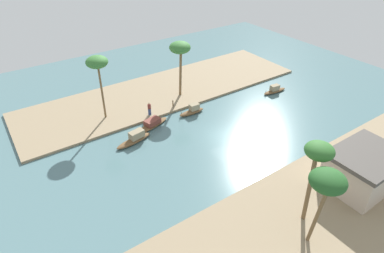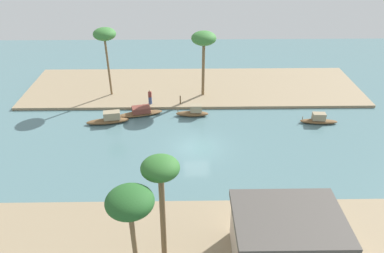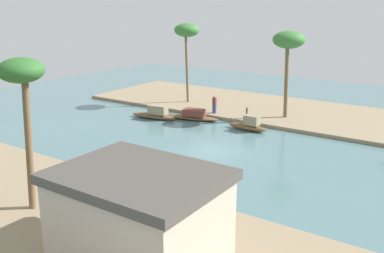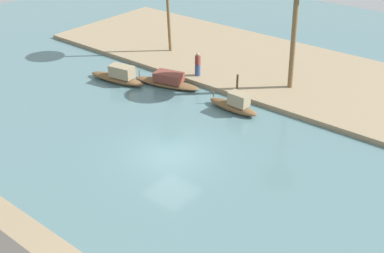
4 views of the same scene
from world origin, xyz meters
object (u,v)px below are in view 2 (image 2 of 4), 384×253
object	(u,v)px
sampan_upstream_small	(140,112)
mooring_post	(180,100)
sampan_with_tall_canopy	(193,112)
riverside_building	(286,239)
palm_tree_left_near	(204,40)
sampan_open_hull	(319,120)
palm_tree_right_short	(130,204)
person_on_near_bank	(150,98)
palm_tree_left_far	(105,36)
palm_tree_right_tall	(161,174)
sampan_midstream	(109,119)

from	to	relation	value
sampan_upstream_small	mooring_post	distance (m)	4.90
sampan_with_tall_canopy	sampan_upstream_small	xyz separation A→B (m)	(5.82, -0.24, -0.08)
riverside_building	mooring_post	bearing A→B (deg)	-73.18
palm_tree_left_near	riverside_building	bearing A→B (deg)	99.28
sampan_open_hull	palm_tree_right_short	xyz separation A→B (m)	(16.95, 19.78, 6.11)
person_on_near_bank	palm_tree_left_near	world-z (taller)	palm_tree_left_near
mooring_post	palm_tree_right_short	xyz separation A→B (m)	(2.25, 24.05, 5.73)
sampan_open_hull	palm_tree_left_far	xyz separation A→B (m)	(23.04, -6.79, 7.15)
palm_tree_left_far	sampan_open_hull	bearing A→B (deg)	163.57
sampan_upstream_small	palm_tree_left_near	world-z (taller)	palm_tree_left_near
palm_tree_right_tall	riverside_building	distance (m)	8.87
person_on_near_bank	sampan_midstream	bearing A→B (deg)	-126.99
person_on_near_bank	palm_tree_right_tall	size ratio (longest dim) A/B	0.22
person_on_near_bank	palm_tree_right_short	world-z (taller)	palm_tree_right_short
sampan_upstream_small	palm_tree_right_tall	size ratio (longest dim) A/B	0.67
mooring_post	sampan_with_tall_canopy	bearing A→B (deg)	120.95
sampan_upstream_small	sampan_open_hull	bearing A→B (deg)	159.49
sampan_upstream_small	palm_tree_right_short	world-z (taller)	palm_tree_right_short
mooring_post	riverside_building	world-z (taller)	riverside_building
sampan_open_hull	palm_tree_left_near	size ratio (longest dim) A/B	0.51
sampan_open_hull	palm_tree_left_near	world-z (taller)	palm_tree_left_near
sampan_open_hull	palm_tree_left_far	size ratio (longest dim) A/B	0.49
sampan_midstream	person_on_near_bank	bearing A→B (deg)	-145.28
mooring_post	palm_tree_left_near	distance (m)	7.19
person_on_near_bank	palm_tree_right_tall	bearing A→B (deg)	-74.29
sampan_midstream	person_on_near_bank	world-z (taller)	person_on_near_bank
sampan_with_tall_canopy	sampan_upstream_small	bearing A→B (deg)	-0.85
palm_tree_right_tall	sampan_open_hull	bearing A→B (deg)	-131.00
person_on_near_bank	palm_tree_left_near	bearing A→B (deg)	28.37
palm_tree_right_short	riverside_building	bearing A→B (deg)	-170.17
sampan_with_tall_canopy	palm_tree_left_far	world-z (taller)	palm_tree_left_far
sampan_midstream	person_on_near_bank	distance (m)	5.66
palm_tree_left_far	mooring_post	bearing A→B (deg)	163.12
sampan_upstream_small	palm_tree_left_near	bearing A→B (deg)	-162.20
sampan_midstream	palm_tree_right_short	xyz separation A→B (m)	(-5.24, 20.18, 6.05)
palm_tree_left_near	riverside_building	world-z (taller)	palm_tree_left_near
sampan_open_hull	palm_tree_right_short	bearing A→B (deg)	53.24
sampan_open_hull	riverside_building	distance (m)	19.97
sampan_upstream_small	palm_tree_right_short	distance (m)	22.81
person_on_near_bank	mooring_post	world-z (taller)	person_on_near_bank
mooring_post	palm_tree_right_short	world-z (taller)	palm_tree_right_short
sampan_midstream	palm_tree_left_near	bearing A→B (deg)	-158.51
sampan_midstream	palm_tree_left_far	bearing A→B (deg)	-92.01
palm_tree_right_short	palm_tree_left_far	bearing A→B (deg)	-77.10
sampan_with_tall_canopy	sampan_upstream_small	distance (m)	5.83
sampan_open_hull	palm_tree_left_far	distance (m)	25.06
palm_tree_left_far	palm_tree_right_tall	size ratio (longest dim) A/B	1.06
sampan_with_tall_canopy	sampan_midstream	size ratio (longest dim) A/B	0.78
palm_tree_left_far	palm_tree_right_tall	distance (m)	25.74
sampan_with_tall_canopy	palm_tree_left_far	size ratio (longest dim) A/B	0.44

